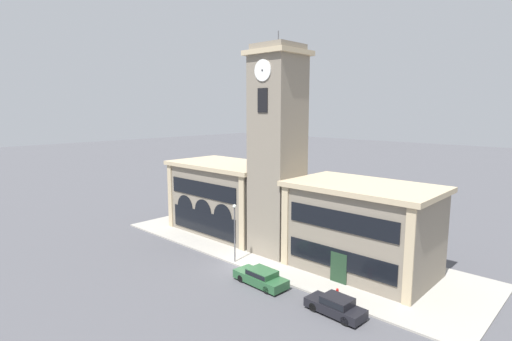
% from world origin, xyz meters
% --- Properties ---
extents(ground_plane, '(300.00, 300.00, 0.00)m').
position_xyz_m(ground_plane, '(0.00, 0.00, 0.00)').
color(ground_plane, '#4C4C51').
extents(sidewalk_kerb, '(38.71, 12.41, 0.15)m').
position_xyz_m(sidewalk_kerb, '(0.00, 6.20, 0.07)').
color(sidewalk_kerb, '#A39E93').
rests_on(sidewalk_kerb, ground_plane).
extents(clock_tower, '(4.94, 4.94, 21.53)m').
position_xyz_m(clock_tower, '(-0.00, 5.19, 10.21)').
color(clock_tower, gray).
rests_on(clock_tower, ground_plane).
extents(town_hall_left_wing, '(13.64, 8.03, 8.21)m').
position_xyz_m(town_hall_left_wing, '(-8.89, 6.70, 4.13)').
color(town_hall_left_wing, gray).
rests_on(town_hall_left_wing, ground_plane).
extents(town_hall_right_wing, '(12.80, 8.03, 7.93)m').
position_xyz_m(town_hall_right_wing, '(8.47, 6.71, 3.99)').
color(town_hall_right_wing, gray).
rests_on(town_hall_right_wing, ground_plane).
extents(parked_car_near, '(4.91, 2.07, 1.34)m').
position_xyz_m(parked_car_near, '(3.88, -1.43, 0.70)').
color(parked_car_near, '#285633').
rests_on(parked_car_near, ground_plane).
extents(parked_car_mid, '(4.37, 1.91, 1.36)m').
position_xyz_m(parked_car_mid, '(10.98, -1.43, 0.71)').
color(parked_car_mid, black).
rests_on(parked_car_mid, ground_plane).
extents(street_lamp, '(0.36, 0.36, 5.51)m').
position_xyz_m(street_lamp, '(-1.08, 0.39, 3.79)').
color(street_lamp, '#4C4C51').
rests_on(street_lamp, sidewalk_kerb).
extents(fire_hydrant, '(0.22, 0.22, 0.87)m').
position_xyz_m(fire_hydrant, '(9.98, 0.40, 0.57)').
color(fire_hydrant, red).
rests_on(fire_hydrant, sidewalk_kerb).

